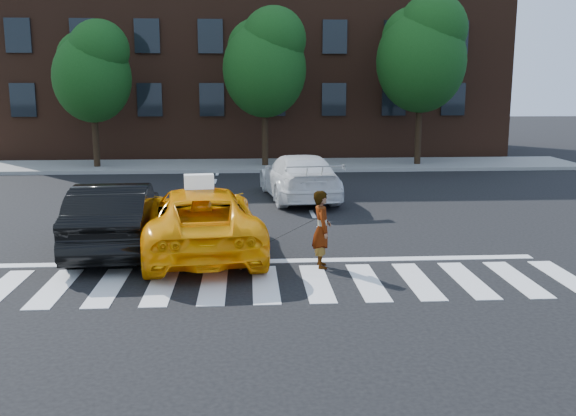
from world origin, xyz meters
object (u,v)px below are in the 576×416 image
(tree_right, at_px, (422,50))
(dog, at_px, (243,260))
(taxi, at_px, (201,220))
(woman, at_px, (322,229))
(tree_mid, at_px, (265,59))
(white_suv, at_px, (299,177))
(black_sedan, at_px, (115,216))
(tree_left, at_px, (92,68))

(tree_right, distance_m, dog, 18.50)
(taxi, bearing_deg, woman, 145.21)
(tree_mid, xyz_separation_m, white_suv, (0.87, -7.85, -4.10))
(black_sedan, xyz_separation_m, white_suv, (4.79, 6.31, -0.04))
(tree_right, xyz_separation_m, black_sedan, (-10.93, -14.16, -4.47))
(tree_mid, distance_m, white_suv, 8.90)
(tree_right, bearing_deg, dog, -116.59)
(tree_mid, height_order, woman, tree_mid)
(tree_right, bearing_deg, white_suv, -128.00)
(white_suv, bearing_deg, dog, 70.56)
(tree_left, distance_m, tree_mid, 7.51)
(tree_right, xyz_separation_m, taxi, (-8.93, -14.50, -4.51))
(tree_mid, distance_m, taxi, 15.19)
(tree_right, relative_size, black_sedan, 1.60)
(tree_left, height_order, tree_right, tree_right)
(taxi, xyz_separation_m, white_suv, (2.80, 6.64, -0.00))
(tree_right, height_order, dog, tree_right)
(black_sedan, height_order, dog, black_sedan)
(tree_mid, bearing_deg, black_sedan, -105.50)
(tree_mid, distance_m, woman, 16.41)
(tree_left, relative_size, black_sedan, 1.35)
(white_suv, bearing_deg, taxi, 60.50)
(woman, bearing_deg, tree_right, -23.52)
(taxi, height_order, dog, taxi)
(taxi, distance_m, dog, 1.81)
(white_suv, distance_m, woman, 8.05)
(tree_mid, xyz_separation_m, woman, (0.69, -15.90, -4.03))
(tree_left, xyz_separation_m, tree_right, (14.50, -0.00, 0.82))
(tree_left, relative_size, tree_mid, 0.92)
(woman, bearing_deg, tree_mid, 0.61)
(dog, bearing_deg, tree_mid, 68.93)
(tree_right, height_order, woman, tree_right)
(black_sedan, bearing_deg, tree_right, -131.04)
(tree_mid, bearing_deg, tree_left, 180.00)
(black_sedan, distance_m, woman, 4.93)
(tree_left, xyz_separation_m, dog, (6.54, -15.91, -4.25))
(taxi, relative_size, dog, 9.72)
(tree_left, bearing_deg, taxi, -68.99)
(tree_mid, distance_m, tree_right, 7.01)
(woman, bearing_deg, black_sedan, 67.50)
(taxi, bearing_deg, dog, 117.84)
(tree_mid, height_order, black_sedan, tree_mid)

